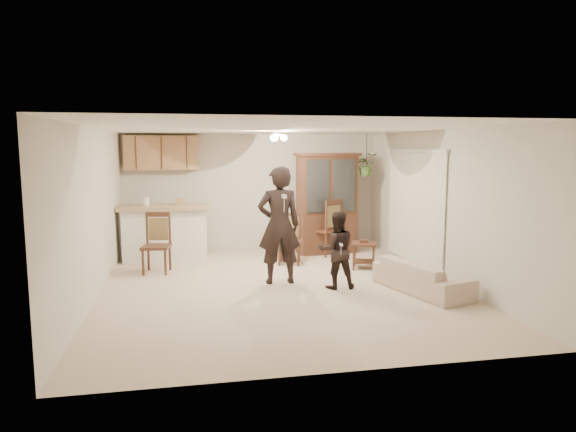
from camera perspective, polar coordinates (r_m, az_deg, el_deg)
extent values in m
plane|color=tan|center=(8.31, -1.08, -7.80)|extent=(6.50, 6.50, 0.00)
cube|color=white|center=(8.01, -1.12, 9.70)|extent=(5.50, 6.50, 0.02)
cube|color=beige|center=(11.26, -3.95, 2.72)|extent=(5.50, 0.02, 2.50)
cube|color=beige|center=(4.93, 5.42, -3.64)|extent=(5.50, 0.02, 2.50)
cube|color=beige|center=(8.06, -20.73, 0.29)|extent=(0.02, 6.50, 2.50)
cube|color=beige|center=(8.95, 16.52, 1.16)|extent=(0.02, 6.50, 2.50)
cube|color=white|center=(10.39, -13.47, -2.06)|extent=(1.60, 0.55, 1.00)
cube|color=tan|center=(10.31, -13.57, 0.96)|extent=(1.75, 0.70, 0.08)
cube|color=#8E613E|center=(10.97, -13.84, 6.84)|extent=(1.50, 0.34, 0.70)
imported|color=#2B4E1F|center=(10.93, 8.70, 5.66)|extent=(0.43, 0.37, 0.48)
cylinder|color=black|center=(10.92, 8.74, 7.36)|extent=(0.01, 0.01, 0.65)
imported|color=beige|center=(8.17, 14.69, -5.67)|extent=(1.21, 2.00, 0.73)
imported|color=black|center=(8.33, -1.01, -1.43)|extent=(0.66, 0.44, 1.80)
imported|color=black|center=(8.09, 5.42, -3.34)|extent=(0.68, 0.55, 1.35)
cube|color=#372114|center=(10.85, 4.31, -1.94)|extent=(1.28, 0.65, 0.82)
cube|color=#372114|center=(10.73, 4.36, 3.45)|extent=(1.27, 0.59, 1.23)
cube|color=#ACB8BC|center=(10.73, 4.36, 3.45)|extent=(1.06, 0.17, 1.07)
cube|color=#372114|center=(10.70, 4.40, 6.84)|extent=(1.39, 0.69, 0.06)
cube|color=#372114|center=(9.50, 8.44, -3.05)|extent=(0.57, 0.57, 0.03)
cube|color=#372114|center=(9.56, 8.41, -5.01)|extent=(0.48, 0.48, 0.03)
cube|color=#372114|center=(9.49, 8.45, -2.79)|extent=(0.18, 0.16, 0.05)
cube|color=#372114|center=(9.36, -14.43, -3.33)|extent=(0.54, 0.54, 0.05)
cube|color=olive|center=(9.32, -14.48, -1.61)|extent=(0.35, 0.10, 0.41)
cube|color=#372114|center=(9.28, -14.54, 0.00)|extent=(0.43, 0.11, 0.08)
cube|color=#372114|center=(9.76, 0.17, -2.89)|extent=(0.53, 0.53, 0.05)
cube|color=olive|center=(9.71, 0.17, -1.38)|extent=(0.31, 0.12, 0.37)
cube|color=#372114|center=(9.68, 0.17, 0.04)|extent=(0.39, 0.14, 0.07)
cube|color=#372114|center=(10.65, 4.19, -1.56)|extent=(0.71, 0.71, 0.06)
cube|color=olive|center=(10.60, 4.20, 0.11)|extent=(0.35, 0.24, 0.45)
cube|color=#372114|center=(10.57, 4.22, 1.67)|extent=(0.42, 0.28, 0.09)
cube|color=white|center=(7.82, -0.43, 2.20)|extent=(0.05, 0.17, 0.05)
cube|color=white|center=(7.80, 5.91, -3.19)|extent=(0.04, 0.11, 0.03)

